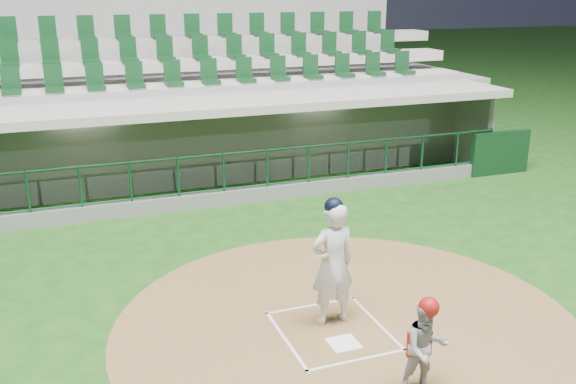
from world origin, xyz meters
name	(u,v)px	position (x,y,z in m)	size (l,w,h in m)	color
ground	(324,322)	(0.00, 0.00, 0.00)	(120.00, 120.00, 0.00)	#194413
dirt_circle	(347,325)	(0.30, -0.20, 0.01)	(7.20, 7.20, 0.01)	brown
home_plate	(344,344)	(0.00, -0.70, 0.02)	(0.43, 0.43, 0.02)	white
batter_box_chalk	(332,331)	(0.00, -0.30, 0.02)	(1.55, 1.80, 0.01)	white
dugout_structure	(207,148)	(0.04, 7.83, 0.96)	(16.40, 3.70, 3.00)	slate
seating_deck	(181,110)	(0.00, 10.91, 1.42)	(17.00, 6.72, 5.15)	gray
batter	(332,262)	(0.10, -0.03, 1.02)	(0.91, 0.90, 2.03)	silver
catcher	(426,346)	(0.47, -2.08, 0.66)	(0.66, 0.54, 1.33)	#96959B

